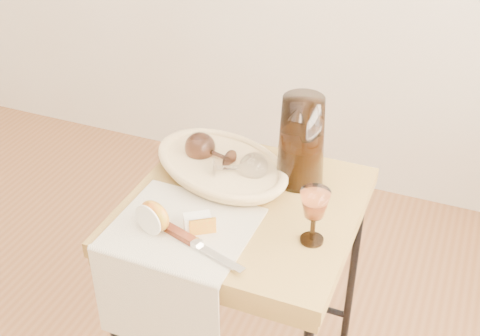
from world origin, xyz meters
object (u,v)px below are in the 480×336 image
at_px(tea_towel, 182,228).
at_px(wine_goblet, 314,217).
at_px(goblet_lying_b, 237,167).
at_px(goblet_lying_a, 212,153).
at_px(bread_basket, 221,168).
at_px(side_table, 243,306).
at_px(apple_half, 155,216).
at_px(pitcher, 301,141).
at_px(table_knife, 199,245).

relative_size(tea_towel, wine_goblet, 2.30).
bearing_deg(goblet_lying_b, goblet_lying_a, 132.14).
bearing_deg(tea_towel, goblet_lying_a, 99.11).
bearing_deg(goblet_lying_b, bread_basket, 133.97).
xyz_separation_m(goblet_lying_b, wine_goblet, (0.26, -0.15, 0.02)).
bearing_deg(tea_towel, goblet_lying_b, 78.73).
bearing_deg(tea_towel, side_table, 58.67).
bearing_deg(goblet_lying_a, apple_half, 102.39).
height_order(goblet_lying_b, pitcher, pitcher).
bearing_deg(wine_goblet, apple_half, -163.39).
bearing_deg(apple_half, tea_towel, 43.82).
bearing_deg(side_table, goblet_lying_b, 122.66).
xyz_separation_m(apple_half, table_knife, (0.13, -0.02, -0.03)).
distance_m(side_table, table_knife, 0.44).
distance_m(goblet_lying_a, apple_half, 0.30).
relative_size(side_table, wine_goblet, 5.13).
xyz_separation_m(goblet_lying_b, table_knife, (0.02, -0.28, -0.04)).
xyz_separation_m(pitcher, apple_half, (-0.25, -0.34, -0.08)).
distance_m(pitcher, wine_goblet, 0.26).
bearing_deg(bread_basket, tea_towel, -65.65).
bearing_deg(side_table, pitcher, 56.98).
distance_m(side_table, goblet_lying_b, 0.43).
height_order(side_table, pitcher, pitcher).
distance_m(tea_towel, wine_goblet, 0.32).
bearing_deg(table_knife, bread_basket, 122.11).
distance_m(tea_towel, goblet_lying_a, 0.28).
relative_size(side_table, apple_half, 8.57).
bearing_deg(side_table, tea_towel, -121.99).
relative_size(goblet_lying_b, table_knife, 0.55).
xyz_separation_m(side_table, wine_goblet, (0.21, -0.08, 0.45)).
relative_size(goblet_lying_a, goblet_lying_b, 1.09).
bearing_deg(bread_basket, goblet_lying_a, 176.25).
bearing_deg(pitcher, table_knife, -107.73).
relative_size(goblet_lying_a, apple_half, 1.62).
relative_size(goblet_lying_b, wine_goblet, 0.89).
bearing_deg(pitcher, wine_goblet, -64.17).
bearing_deg(pitcher, side_table, -121.79).
relative_size(apple_half, table_knife, 0.37).
bearing_deg(wine_goblet, goblet_lying_a, 150.94).
height_order(tea_towel, wine_goblet, wine_goblet).
bearing_deg(side_table, wine_goblet, -20.48).
bearing_deg(bread_basket, wine_goblet, -6.50).
distance_m(bread_basket, table_knife, 0.32).
xyz_separation_m(goblet_lying_a, pitcher, (0.24, 0.04, 0.07)).
bearing_deg(tea_towel, table_knife, -36.01).
relative_size(bread_basket, apple_half, 4.26).
relative_size(goblet_lying_a, table_knife, 0.59).
height_order(side_table, goblet_lying_a, goblet_lying_a).
xyz_separation_m(tea_towel, wine_goblet, (0.30, 0.08, 0.07)).
bearing_deg(goblet_lying_a, wine_goblet, 166.40).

